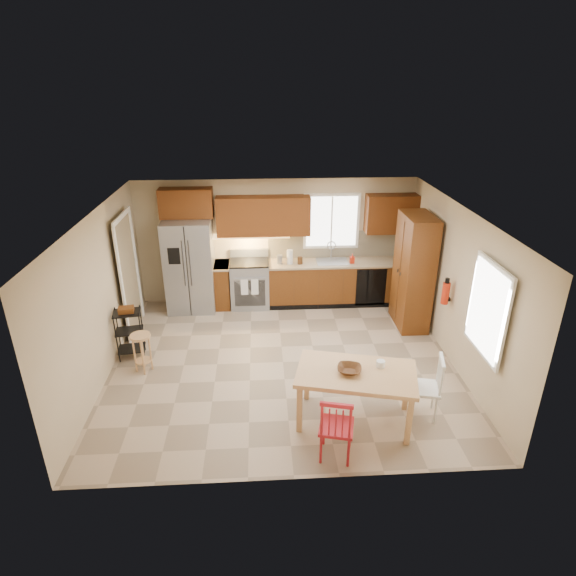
# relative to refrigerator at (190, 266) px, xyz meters

# --- Properties ---
(floor) EXTENTS (5.50, 5.50, 0.00)m
(floor) POSITION_rel_refrigerator_xyz_m (1.70, -2.12, -0.91)
(floor) COLOR tan
(floor) RESTS_ON ground
(ceiling) EXTENTS (5.50, 5.00, 0.02)m
(ceiling) POSITION_rel_refrigerator_xyz_m (1.70, -2.12, 1.59)
(ceiling) COLOR silver
(ceiling) RESTS_ON ground
(wall_back) EXTENTS (5.50, 0.02, 2.50)m
(wall_back) POSITION_rel_refrigerator_xyz_m (1.70, 0.38, 0.34)
(wall_back) COLOR #CCB793
(wall_back) RESTS_ON ground
(wall_front) EXTENTS (5.50, 0.02, 2.50)m
(wall_front) POSITION_rel_refrigerator_xyz_m (1.70, -4.62, 0.34)
(wall_front) COLOR #CCB793
(wall_front) RESTS_ON ground
(wall_left) EXTENTS (0.02, 5.00, 2.50)m
(wall_left) POSITION_rel_refrigerator_xyz_m (-1.05, -2.12, 0.34)
(wall_left) COLOR #CCB793
(wall_left) RESTS_ON ground
(wall_right) EXTENTS (0.02, 5.00, 2.50)m
(wall_right) POSITION_rel_refrigerator_xyz_m (4.45, -2.12, 0.34)
(wall_right) COLOR #CCB793
(wall_right) RESTS_ON ground
(refrigerator) EXTENTS (0.92, 0.75, 1.82)m
(refrigerator) POSITION_rel_refrigerator_xyz_m (0.00, 0.00, 0.00)
(refrigerator) COLOR gray
(refrigerator) RESTS_ON floor
(range_stove) EXTENTS (0.76, 0.63, 0.92)m
(range_stove) POSITION_rel_refrigerator_xyz_m (1.15, 0.06, -0.45)
(range_stove) COLOR gray
(range_stove) RESTS_ON floor
(base_cabinet_narrow) EXTENTS (0.30, 0.60, 0.90)m
(base_cabinet_narrow) POSITION_rel_refrigerator_xyz_m (0.60, 0.08, -0.46)
(base_cabinet_narrow) COLOR #5A3110
(base_cabinet_narrow) RESTS_ON floor
(base_cabinet_run) EXTENTS (2.92, 0.60, 0.90)m
(base_cabinet_run) POSITION_rel_refrigerator_xyz_m (2.99, 0.08, -0.46)
(base_cabinet_run) COLOR #5A3110
(base_cabinet_run) RESTS_ON floor
(dishwasher) EXTENTS (0.60, 0.02, 0.78)m
(dishwasher) POSITION_rel_refrigerator_xyz_m (3.55, -0.22, -0.46)
(dishwasher) COLOR black
(dishwasher) RESTS_ON floor
(backsplash) EXTENTS (2.92, 0.03, 0.55)m
(backsplash) POSITION_rel_refrigerator_xyz_m (2.99, 0.36, 0.27)
(backsplash) COLOR beige
(backsplash) RESTS_ON wall_back
(upper_over_fridge) EXTENTS (1.00, 0.35, 0.55)m
(upper_over_fridge) POSITION_rel_refrigerator_xyz_m (0.00, 0.20, 1.19)
(upper_over_fridge) COLOR #602E10
(upper_over_fridge) RESTS_ON wall_back
(upper_left_block) EXTENTS (1.80, 0.35, 0.75)m
(upper_left_block) POSITION_rel_refrigerator_xyz_m (1.45, 0.20, 0.92)
(upper_left_block) COLOR #602E10
(upper_left_block) RESTS_ON wall_back
(upper_right_block) EXTENTS (1.00, 0.35, 0.75)m
(upper_right_block) POSITION_rel_refrigerator_xyz_m (3.95, 0.20, 0.92)
(upper_right_block) COLOR #602E10
(upper_right_block) RESTS_ON wall_back
(window_back) EXTENTS (1.12, 0.04, 1.12)m
(window_back) POSITION_rel_refrigerator_xyz_m (2.80, 0.35, 0.74)
(window_back) COLOR white
(window_back) RESTS_ON wall_back
(sink) EXTENTS (0.62, 0.46, 0.16)m
(sink) POSITION_rel_refrigerator_xyz_m (2.80, 0.08, -0.05)
(sink) COLOR gray
(sink) RESTS_ON base_cabinet_run
(undercab_glow) EXTENTS (1.60, 0.30, 0.01)m
(undercab_glow) POSITION_rel_refrigerator_xyz_m (1.15, 0.17, 0.52)
(undercab_glow) COLOR #FFBF66
(undercab_glow) RESTS_ON wall_back
(soap_bottle) EXTENTS (0.09, 0.09, 0.19)m
(soap_bottle) POSITION_rel_refrigerator_xyz_m (3.18, -0.02, 0.09)
(soap_bottle) COLOR #B8220C
(soap_bottle) RESTS_ON base_cabinet_run
(paper_towel) EXTENTS (0.12, 0.12, 0.28)m
(paper_towel) POSITION_rel_refrigerator_xyz_m (1.95, 0.03, 0.13)
(paper_towel) COLOR silver
(paper_towel) RESTS_ON base_cabinet_run
(canister_steel) EXTENTS (0.11, 0.11, 0.18)m
(canister_steel) POSITION_rel_refrigerator_xyz_m (1.75, 0.03, 0.08)
(canister_steel) COLOR gray
(canister_steel) RESTS_ON base_cabinet_run
(canister_wood) EXTENTS (0.10, 0.10, 0.14)m
(canister_wood) POSITION_rel_refrigerator_xyz_m (2.15, -0.00, 0.06)
(canister_wood) COLOR #4E3014
(canister_wood) RESTS_ON base_cabinet_run
(pantry) EXTENTS (0.50, 0.95, 2.10)m
(pantry) POSITION_rel_refrigerator_xyz_m (4.13, -0.93, 0.14)
(pantry) COLOR #5A3110
(pantry) RESTS_ON floor
(fire_extinguisher) EXTENTS (0.12, 0.12, 0.36)m
(fire_extinguisher) POSITION_rel_refrigerator_xyz_m (4.33, -1.98, 0.19)
(fire_extinguisher) COLOR #B8220C
(fire_extinguisher) RESTS_ON wall_right
(window_right) EXTENTS (0.04, 1.02, 1.32)m
(window_right) POSITION_rel_refrigerator_xyz_m (4.38, -3.27, 0.54)
(window_right) COLOR white
(window_right) RESTS_ON wall_right
(doorway) EXTENTS (0.04, 0.95, 2.10)m
(doorway) POSITION_rel_refrigerator_xyz_m (-0.97, -0.82, 0.14)
(doorway) COLOR #8C7A59
(doorway) RESTS_ON wall_left
(dining_table) EXTENTS (1.71, 1.21, 0.75)m
(dining_table) POSITION_rel_refrigerator_xyz_m (2.59, -3.61, -0.53)
(dining_table) COLOR tan
(dining_table) RESTS_ON floor
(chair_red) EXTENTS (0.51, 0.51, 0.91)m
(chair_red) POSITION_rel_refrigerator_xyz_m (2.24, -4.26, -0.46)
(chair_red) COLOR #B21B25
(chair_red) RESTS_ON floor
(chair_white) EXTENTS (0.51, 0.51, 0.91)m
(chair_white) POSITION_rel_refrigerator_xyz_m (3.54, -3.56, -0.46)
(chair_white) COLOR silver
(chair_white) RESTS_ON floor
(table_bowl) EXTENTS (0.38, 0.38, 0.08)m
(table_bowl) POSITION_rel_refrigerator_xyz_m (2.49, -3.61, -0.15)
(table_bowl) COLOR #4E3014
(table_bowl) RESTS_ON dining_table
(table_jar) EXTENTS (0.14, 0.14, 0.13)m
(table_jar) POSITION_rel_refrigerator_xyz_m (2.93, -3.51, -0.12)
(table_jar) COLOR silver
(table_jar) RESTS_ON dining_table
(bar_stool) EXTENTS (0.33, 0.33, 0.65)m
(bar_stool) POSITION_rel_refrigerator_xyz_m (-0.51, -2.23, -0.59)
(bar_stool) COLOR tan
(bar_stool) RESTS_ON floor
(utility_cart) EXTENTS (0.48, 0.40, 0.86)m
(utility_cart) POSITION_rel_refrigerator_xyz_m (-0.80, -1.78, -0.48)
(utility_cart) COLOR black
(utility_cart) RESTS_ON floor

